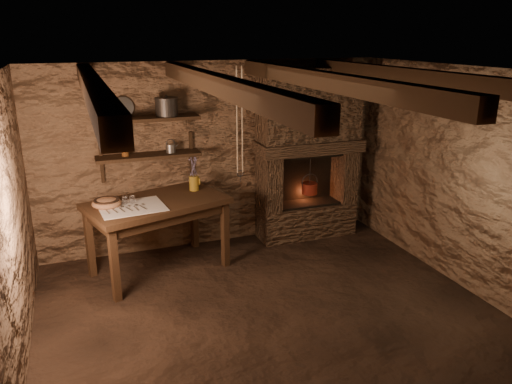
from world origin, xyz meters
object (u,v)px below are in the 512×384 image
object	(u,v)px
iron_stockpot	(167,108)
work_table	(159,233)
wooden_bowl	(107,203)
stoneware_jug	(194,176)
red_pot	(309,188)

from	to	relation	value
iron_stockpot	work_table	bearing A→B (deg)	-118.40
wooden_bowl	iron_stockpot	distance (m)	1.34
stoneware_jug	iron_stockpot	distance (m)	0.88
stoneware_jug	red_pot	size ratio (longest dim) A/B	0.76
work_table	iron_stockpot	xyz separation A→B (m)	(0.26, 0.48, 1.39)
wooden_bowl	stoneware_jug	bearing A→B (deg)	13.63
wooden_bowl	red_pot	bearing A→B (deg)	7.99
work_table	red_pot	bearing A→B (deg)	-7.47
work_table	red_pot	xyz separation A→B (m)	(2.13, 0.36, 0.23)
iron_stockpot	wooden_bowl	bearing A→B (deg)	-148.51
work_table	stoneware_jug	bearing A→B (deg)	8.49
stoneware_jug	wooden_bowl	bearing A→B (deg)	179.52
stoneware_jug	work_table	bearing A→B (deg)	-168.49
red_pot	stoneware_jug	bearing A→B (deg)	-175.76
stoneware_jug	red_pot	xyz separation A→B (m)	(1.63, 0.12, -0.35)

